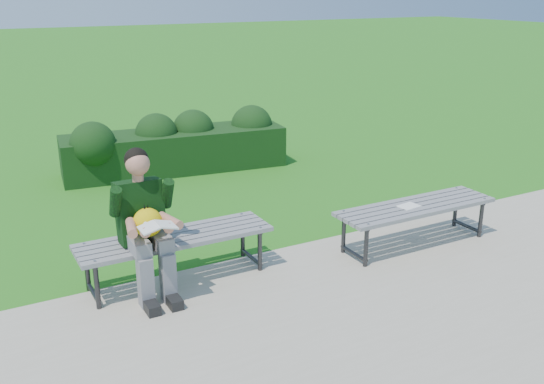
# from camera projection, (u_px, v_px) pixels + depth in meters

# --- Properties ---
(ground) EXTENTS (80.00, 80.00, 0.00)m
(ground) POSITION_uv_depth(u_px,v_px,m) (259.00, 255.00, 6.29)
(ground) COLOR #246B1B
(ground) RESTS_ON ground
(walkway) EXTENTS (30.00, 3.50, 0.02)m
(walkway) POSITION_uv_depth(u_px,v_px,m) (359.00, 335.00, 4.83)
(walkway) COLOR beige
(walkway) RESTS_ON ground
(hedge) EXTENTS (3.36, 1.20, 0.89)m
(hedge) POSITION_uv_depth(u_px,v_px,m) (176.00, 144.00, 9.08)
(hedge) COLOR #1C4113
(hedge) RESTS_ON ground
(bench_left) EXTENTS (1.80, 0.50, 0.46)m
(bench_left) POSITION_uv_depth(u_px,v_px,m) (175.00, 241.00, 5.59)
(bench_left) COLOR gray
(bench_left) RESTS_ON walkway
(bench_right) EXTENTS (1.80, 0.50, 0.46)m
(bench_right) POSITION_uv_depth(u_px,v_px,m) (416.00, 210.00, 6.38)
(bench_right) COLOR gray
(bench_right) RESTS_ON walkway
(seated_boy) EXTENTS (0.56, 0.76, 1.31)m
(seated_boy) POSITION_uv_depth(u_px,v_px,m) (145.00, 220.00, 5.28)
(seated_boy) COLOR gray
(seated_boy) RESTS_ON walkway
(paper_sheet) EXTENTS (0.24, 0.19, 0.01)m
(paper_sheet) POSITION_uv_depth(u_px,v_px,m) (409.00, 206.00, 6.31)
(paper_sheet) COLOR white
(paper_sheet) RESTS_ON bench_right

